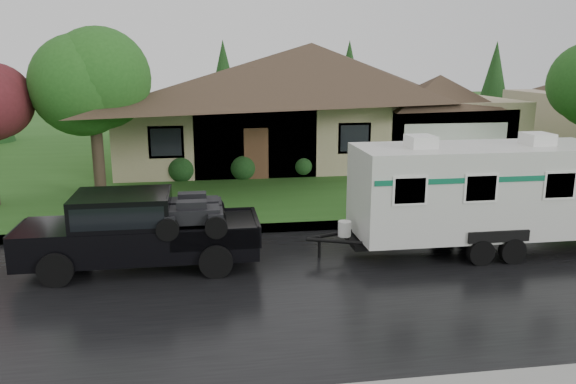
% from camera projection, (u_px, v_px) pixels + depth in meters
% --- Properties ---
extents(ground, '(140.00, 140.00, 0.00)m').
position_uv_depth(ground, '(336.00, 253.00, 14.79)').
color(ground, '#27571B').
rests_on(ground, ground).
extents(road, '(140.00, 8.00, 0.01)m').
position_uv_depth(road, '(356.00, 282.00, 12.87)').
color(road, black).
rests_on(road, ground).
extents(curb, '(140.00, 0.50, 0.15)m').
position_uv_depth(curb, '(319.00, 226.00, 16.94)').
color(curb, gray).
rests_on(curb, ground).
extents(lawn, '(140.00, 26.00, 0.15)m').
position_uv_depth(lawn, '(269.00, 156.00, 29.20)').
color(lawn, '#27571B').
rests_on(lawn, ground).
extents(house_main, '(19.44, 10.80, 6.90)m').
position_uv_depth(house_main, '(318.00, 88.00, 27.60)').
color(house_main, tan).
rests_on(house_main, lawn).
extents(tree_left_green, '(3.62, 3.62, 5.99)m').
position_uv_depth(tree_left_green, '(92.00, 79.00, 19.27)').
color(tree_left_green, '#382B1E').
rests_on(tree_left_green, lawn).
extents(shrub_row, '(13.60, 1.00, 1.00)m').
position_uv_depth(shrub_row, '(331.00, 163.00, 23.88)').
color(shrub_row, '#143814').
rests_on(shrub_row, lawn).
extents(pickup_truck, '(5.62, 2.14, 1.87)m').
position_uv_depth(pickup_truck, '(136.00, 228.00, 13.55)').
color(pickup_truck, black).
rests_on(pickup_truck, ground).
extents(travel_trailer, '(6.94, 2.44, 3.11)m').
position_uv_depth(travel_trailer, '(479.00, 190.00, 14.68)').
color(travel_trailer, silver).
rests_on(travel_trailer, ground).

